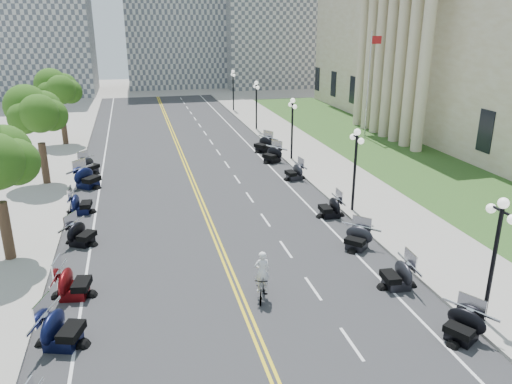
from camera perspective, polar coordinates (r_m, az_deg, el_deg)
ground at (r=24.69m, az=-3.75°, el=-7.33°), size 160.00×160.00×0.00m
road at (r=33.84m, az=-6.79°, el=0.06°), size 16.00×90.00×0.01m
centerline_yellow_a at (r=33.83m, az=-6.99°, el=0.05°), size 0.12×90.00×0.00m
centerline_yellow_b at (r=33.85m, az=-6.58°, el=0.09°), size 0.12×90.00×0.00m
edge_line_north at (r=35.13m, az=3.62°, el=0.89°), size 0.12×90.00×0.00m
edge_line_south at (r=33.74m, az=-17.62°, el=-0.78°), size 0.12×90.00×0.00m
lane_dash_4 at (r=18.94m, az=10.88°, el=-16.67°), size 0.12×2.00×0.00m
lane_dash_5 at (r=22.02m, az=6.55°, el=-10.89°), size 0.12×2.00×0.00m
lane_dash_6 at (r=25.36m, az=3.43°, el=-6.54°), size 0.12×2.00×0.00m
lane_dash_7 at (r=28.87m, az=1.09°, el=-3.21°), size 0.12×2.00×0.00m
lane_dash_8 at (r=32.50m, az=-0.73°, el=-0.61°), size 0.12×2.00×0.00m
lane_dash_9 at (r=36.20m, az=-2.17°, el=1.47°), size 0.12×2.00×0.00m
lane_dash_10 at (r=39.96m, az=-3.35°, el=3.16°), size 0.12×2.00×0.00m
lane_dash_11 at (r=43.76m, az=-4.33°, el=4.55°), size 0.12×2.00×0.00m
lane_dash_12 at (r=47.60m, az=-5.15°, el=5.72°), size 0.12×2.00×0.00m
lane_dash_13 at (r=51.46m, az=-5.85°, el=6.72°), size 0.12×2.00×0.00m
lane_dash_14 at (r=55.34m, az=-6.46°, el=7.57°), size 0.12×2.00×0.00m
lane_dash_15 at (r=59.23m, az=-6.98°, el=8.31°), size 0.12×2.00×0.00m
lane_dash_16 at (r=63.14m, az=-7.45°, el=8.96°), size 0.12×2.00×0.00m
lane_dash_17 at (r=67.06m, az=-7.86°, el=9.53°), size 0.12×2.00×0.00m
lane_dash_18 at (r=70.99m, az=-8.23°, el=10.04°), size 0.12×2.00×0.00m
lane_dash_19 at (r=74.92m, az=-8.56°, el=10.50°), size 0.12×2.00×0.00m
sidewalk_north at (r=36.50m, az=9.78°, el=1.45°), size 5.00×90.00×0.15m
sidewalk_south at (r=34.29m, az=-24.46°, el=-1.21°), size 5.00×90.00×0.15m
lawn at (r=46.41m, az=13.86°, el=4.94°), size 9.00×60.00×0.10m
civic_building at (r=56.56m, az=26.30°, el=15.14°), size 26.00×51.00×17.80m
distant_block_a at (r=85.02m, az=-24.95°, el=18.83°), size 18.00×14.00×26.00m
distant_block_c at (r=90.53m, az=2.79°, el=19.12°), size 20.00×14.00×22.00m
street_lamp_1 at (r=20.31m, az=25.47°, el=-7.25°), size 0.50×1.20×4.90m
street_lamp_2 at (r=29.79m, az=11.22°, el=2.41°), size 0.50×1.20×4.90m
street_lamp_3 at (r=40.63m, az=4.14°, el=7.17°), size 0.50×1.20×4.90m
street_lamp_4 at (r=51.98m, az=0.04°, el=9.85°), size 0.50×1.20×4.90m
street_lamp_5 at (r=63.57m, az=-2.62°, el=11.53°), size 0.50×1.20×4.90m
flagpole at (r=49.25m, az=12.69°, el=11.70°), size 1.10×0.20×10.00m
tree_3 at (r=36.87m, az=-23.67°, el=7.80°), size 4.80×4.80×9.20m
tree_4 at (r=48.60m, az=-21.53°, el=10.46°), size 4.80×4.80×9.20m
motorcycle_n_3 at (r=19.93m, az=22.58°, el=-13.80°), size 2.49×2.49×1.27m
motorcycle_n_4 at (r=22.51m, az=15.84°, el=-8.95°), size 2.03×2.03×1.33m
motorcycle_n_5 at (r=25.67m, az=11.49°, el=-5.07°), size 2.55×2.55×1.26m
motorcycle_n_6 at (r=29.46m, az=8.47°, el=-1.63°), size 1.88×1.88×1.29m
motorcycle_n_8 at (r=36.08m, az=4.41°, el=2.40°), size 2.02×2.02×1.27m
motorcycle_n_9 at (r=40.45m, az=1.86°, el=4.38°), size 2.73×2.73×1.39m
motorcycle_n_10 at (r=43.75m, az=0.85°, el=5.56°), size 2.81×2.81×1.44m
motorcycle_s_4 at (r=19.42m, az=-21.33°, el=-14.20°), size 2.66×2.66×1.47m
motorcycle_s_5 at (r=22.31m, az=-20.15°, el=-9.57°), size 2.33×2.33×1.42m
motorcycle_s_6 at (r=27.11m, az=-19.35°, el=-4.40°), size 2.57×2.57×1.32m
motorcycle_s_7 at (r=31.44m, az=-19.43°, el=-1.15°), size 2.06×2.06×1.34m
motorcycle_s_8 at (r=36.12m, az=-18.71°, el=1.68°), size 3.12×3.12×1.56m
motorcycle_s_9 at (r=39.53m, az=-18.55°, el=2.99°), size 2.68×2.68×1.33m
bicycle at (r=20.93m, az=0.68°, el=-10.77°), size 1.09×1.91×1.10m
cyclist_rider at (r=20.24m, az=0.69°, el=-7.20°), size 0.66×0.43×1.80m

